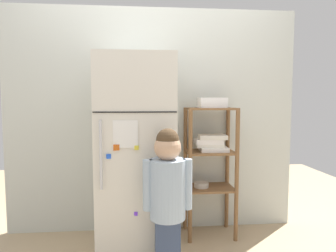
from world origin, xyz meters
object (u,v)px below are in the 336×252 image
pantry_shelf_unit (210,156)px  refrigerator (137,154)px  child_standing (168,189)px  fruit_bin (213,104)px

pantry_shelf_unit → refrigerator: bearing=-165.5°
child_standing → fruit_bin: bearing=53.5°
pantry_shelf_unit → child_standing: bearing=-125.1°
pantry_shelf_unit → fruit_bin: 0.47m
pantry_shelf_unit → fruit_bin: size_ratio=4.94×
refrigerator → pantry_shelf_unit: refrigerator is taller
refrigerator → child_standing: 0.53m
refrigerator → child_standing: bearing=-64.5°
refrigerator → child_standing: refrigerator is taller
fruit_bin → child_standing: bearing=-126.5°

